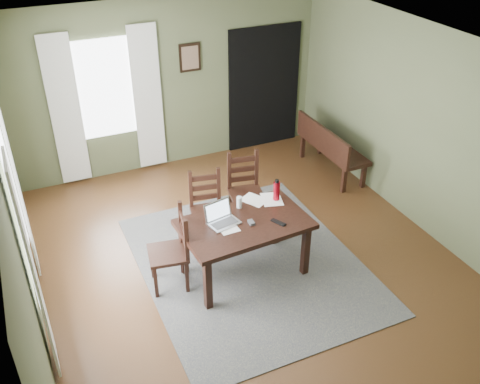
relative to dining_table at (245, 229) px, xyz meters
name	(u,v)px	position (x,y,z in m)	size (l,w,h in m)	color
ground	(250,264)	(0.13, 0.12, -0.67)	(5.00, 6.00, 0.01)	#492C16
room_shell	(251,135)	(0.13, 0.12, 1.14)	(5.02, 6.02, 2.71)	#555D3D
rug	(250,264)	(0.13, 0.12, -0.66)	(2.60, 3.20, 0.01)	#484848
dining_table	(245,229)	(0.00, 0.00, 0.00)	(1.54, 0.98, 0.75)	black
chair_end	(172,251)	(-0.85, 0.15, -0.16)	(0.52, 0.51, 1.02)	black
chair_back_left	(207,209)	(-0.15, 0.82, -0.18)	(0.50, 0.50, 0.98)	black
chair_back_right	(245,190)	(0.48, 1.01, -0.16)	(0.52, 0.52, 1.02)	black
bench	(329,145)	(2.28, 1.73, -0.17)	(0.47, 1.46, 0.83)	black
laptop	(221,217)	(-0.24, 0.12, 0.15)	(0.40, 0.34, 0.24)	#B7B7BC
computer_mouse	(251,222)	(0.06, -0.06, 0.11)	(0.06, 0.10, 0.03)	#3F3F42
tv_remote	(278,222)	(0.35, -0.18, 0.10)	(0.05, 0.19, 0.02)	black
drinking_glass	(239,202)	(0.07, 0.31, 0.17)	(0.07, 0.07, 0.15)	silver
water_bottle	(277,191)	(0.56, 0.28, 0.22)	(0.10, 0.10, 0.28)	#A70C1D
paper_a	(227,227)	(-0.22, -0.01, 0.09)	(0.22, 0.28, 0.00)	white
paper_c	(254,200)	(0.31, 0.39, 0.09)	(0.23, 0.30, 0.00)	white
paper_d	(272,199)	(0.51, 0.31, 0.09)	(0.24, 0.32, 0.00)	white
window_left	(16,204)	(-2.34, 0.32, 0.78)	(0.01, 1.30, 1.70)	white
window_back	(105,89)	(-0.87, 3.09, 0.78)	(1.00, 0.01, 1.50)	white
curtain_left_near	(34,272)	(-2.31, -0.50, 0.53)	(0.03, 0.48, 2.30)	silver
curtain_left_far	(18,186)	(-2.31, 1.14, 0.53)	(0.03, 0.48, 2.30)	silver
curtain_back_left	(66,112)	(-1.49, 3.06, 0.53)	(0.44, 0.03, 2.30)	silver
curtain_back_right	(148,99)	(-0.25, 3.06, 0.53)	(0.44, 0.03, 2.30)	silver
framed_picture	(190,58)	(0.48, 3.09, 1.08)	(0.34, 0.03, 0.44)	black
doorway_back	(264,88)	(1.78, 3.09, 0.38)	(1.30, 0.03, 2.10)	black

